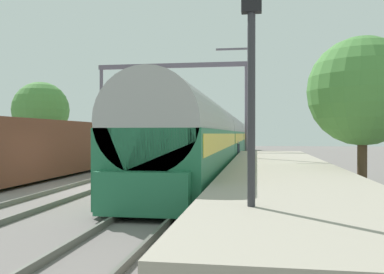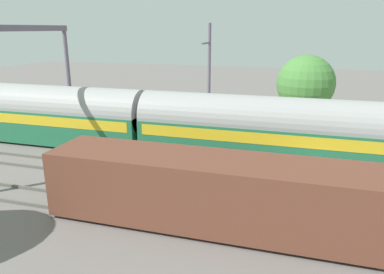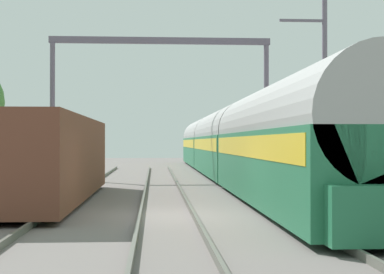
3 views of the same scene
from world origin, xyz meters
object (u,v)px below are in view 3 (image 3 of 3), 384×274
freight_car (48,158)px  catenary_gantry (161,78)px  passenger_train (228,143)px  person_crossing (267,162)px  railway_signal_far (246,127)px

freight_car → catenary_gantry: (3.95, 12.86, 4.14)m
passenger_train → catenary_gantry: catenary_gantry is taller
freight_car → person_crossing: 13.33m
catenary_gantry → freight_car: bearing=-107.1°
passenger_train → freight_car: 16.37m
passenger_train → railway_signal_far: size_ratio=10.31×
freight_car → catenary_gantry: catenary_gantry is taller
railway_signal_far → catenary_gantry: (-5.87, -7.26, 2.55)m
passenger_train → railway_signal_far: 6.20m
passenger_train → person_crossing: (1.43, -4.81, -0.94)m
passenger_train → freight_car: (-7.91, -14.32, -0.50)m
passenger_train → catenary_gantry: bearing=-159.7°
catenary_gantry → passenger_train: bearing=20.3°
passenger_train → person_crossing: 5.11m
railway_signal_far → person_crossing: bearing=-92.6°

